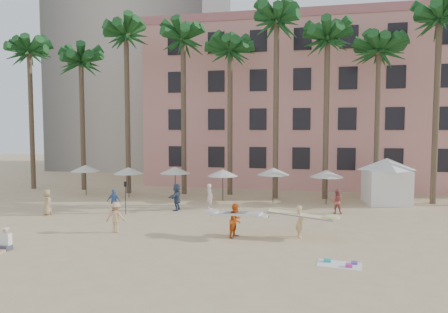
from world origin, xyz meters
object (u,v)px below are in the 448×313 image
pink_hotel (322,107)px  cabana (386,177)px  carrier_white (236,219)px  carrier_yellow (300,219)px

pink_hotel → cabana: 14.32m
cabana → carrier_white: cabana is taller
carrier_yellow → cabana: bearing=60.1°
cabana → carrier_white: 15.06m
carrier_yellow → carrier_white: carrier_white is taller
cabana → carrier_white: bearing=-129.7°
pink_hotel → carrier_white: (-5.12, -23.79, -7.04)m
cabana → carrier_yellow: size_ratio=1.47×
cabana → carrier_yellow: cabana is taller
cabana → carrier_yellow: bearing=-119.9°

